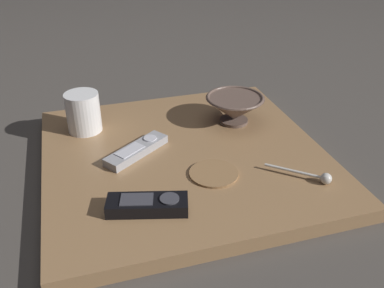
# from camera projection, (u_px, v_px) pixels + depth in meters

# --- Properties ---
(ground_plane) EXTENTS (6.00, 6.00, 0.00)m
(ground_plane) POSITION_uv_depth(u_px,v_px,m) (184.00, 164.00, 0.99)
(ground_plane) COLOR #47423D
(table) EXTENTS (0.61, 0.63, 0.03)m
(table) POSITION_uv_depth(u_px,v_px,m) (184.00, 158.00, 0.99)
(table) COLOR #936D47
(table) RESTS_ON ground
(cereal_bowl) EXTENTS (0.15, 0.15, 0.07)m
(cereal_bowl) POSITION_uv_depth(u_px,v_px,m) (235.00, 108.00, 1.09)
(cereal_bowl) COLOR brown
(cereal_bowl) RESTS_ON table
(coffee_mug) EXTENTS (0.08, 0.08, 0.10)m
(coffee_mug) POSITION_uv_depth(u_px,v_px,m) (83.00, 112.00, 1.04)
(coffee_mug) COLOR white
(coffee_mug) RESTS_ON table
(teaspoon) EXTENTS (0.10, 0.11, 0.02)m
(teaspoon) POSITION_uv_depth(u_px,v_px,m) (318.00, 177.00, 0.87)
(teaspoon) COLOR silver
(teaspoon) RESTS_ON table
(tv_remote_near) EXTENTS (0.09, 0.16, 0.03)m
(tv_remote_near) POSITION_uv_depth(u_px,v_px,m) (148.00, 205.00, 0.79)
(tv_remote_near) COLOR black
(tv_remote_near) RESTS_ON table
(tv_remote_far) EXTENTS (0.13, 0.16, 0.02)m
(tv_remote_far) POSITION_uv_depth(u_px,v_px,m) (137.00, 150.00, 0.97)
(tv_remote_far) COLOR #9E9EA3
(tv_remote_far) RESTS_ON table
(drink_coaster) EXTENTS (0.10, 0.10, 0.01)m
(drink_coaster) POSITION_uv_depth(u_px,v_px,m) (214.00, 173.00, 0.90)
(drink_coaster) COLOR olive
(drink_coaster) RESTS_ON table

